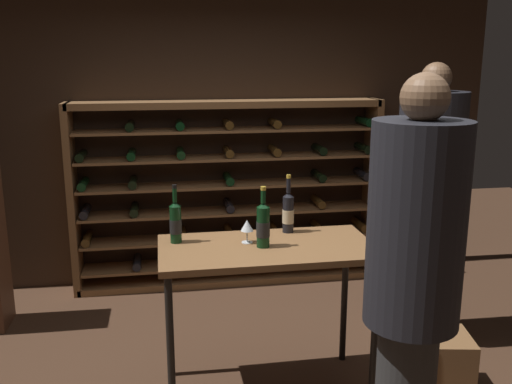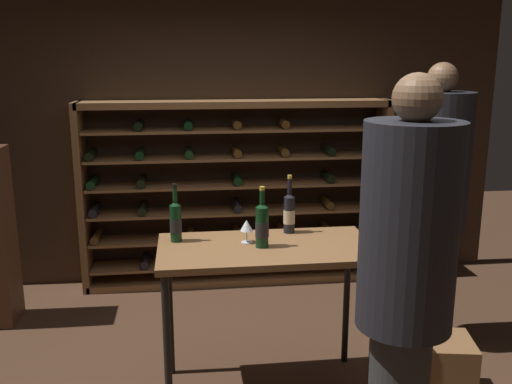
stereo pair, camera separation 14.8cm
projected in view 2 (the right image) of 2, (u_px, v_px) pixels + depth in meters
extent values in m
cube|color=#332319|center=(226.00, 133.00, 5.27)|extent=(5.21, 0.10, 2.78)
cube|color=brown|center=(83.00, 199.00, 5.03)|extent=(0.06, 0.32, 1.71)
cube|color=brown|center=(381.00, 190.00, 5.37)|extent=(0.06, 0.32, 1.71)
cube|color=brown|center=(236.00, 104.00, 5.01)|extent=(2.77, 0.32, 0.06)
cube|color=brown|center=(237.00, 278.00, 5.39)|extent=(2.77, 0.32, 0.06)
cube|color=brown|center=(237.00, 262.00, 5.35)|extent=(2.69, 0.32, 0.02)
cylinder|color=black|center=(146.00, 260.00, 5.24)|extent=(0.08, 0.30, 0.08)
cylinder|color=black|center=(192.00, 258.00, 5.29)|extent=(0.08, 0.30, 0.08)
cylinder|color=black|center=(282.00, 254.00, 5.39)|extent=(0.08, 0.30, 0.08)
cylinder|color=black|center=(368.00, 251.00, 5.50)|extent=(0.08, 0.30, 0.08)
cube|color=brown|center=(237.00, 237.00, 5.29)|extent=(2.69, 0.32, 0.02)
cylinder|color=#4C3314|center=(97.00, 236.00, 5.13)|extent=(0.08, 0.30, 0.08)
cylinder|color=#4C3314|center=(191.00, 233.00, 5.23)|extent=(0.08, 0.30, 0.08)
cylinder|color=#4C3314|center=(237.00, 231.00, 5.28)|extent=(0.08, 0.30, 0.08)
cylinder|color=#4C3314|center=(282.00, 229.00, 5.33)|extent=(0.08, 0.30, 0.08)
cylinder|color=#4C3314|center=(326.00, 228.00, 5.39)|extent=(0.08, 0.30, 0.08)
cylinder|color=#4C3314|center=(369.00, 226.00, 5.44)|extent=(0.08, 0.30, 0.08)
cube|color=brown|center=(237.00, 211.00, 5.24)|extent=(2.69, 0.32, 0.02)
cylinder|color=black|center=(95.00, 210.00, 5.07)|extent=(0.08, 0.30, 0.08)
cylinder|color=black|center=(143.00, 208.00, 5.12)|extent=(0.08, 0.30, 0.08)
cylinder|color=black|center=(237.00, 205.00, 5.22)|extent=(0.08, 0.30, 0.08)
cylinder|color=#4C3314|center=(327.00, 202.00, 5.33)|extent=(0.08, 0.30, 0.08)
cube|color=brown|center=(237.00, 184.00, 5.18)|extent=(2.69, 0.32, 0.02)
cylinder|color=black|center=(93.00, 182.00, 5.01)|extent=(0.08, 0.30, 0.08)
cylinder|color=black|center=(142.00, 181.00, 5.06)|extent=(0.08, 0.30, 0.08)
cylinder|color=black|center=(236.00, 179.00, 5.17)|extent=(0.08, 0.30, 0.08)
cylinder|color=black|center=(327.00, 176.00, 5.27)|extent=(0.08, 0.30, 0.08)
cylinder|color=black|center=(371.00, 175.00, 5.32)|extent=(0.08, 0.30, 0.08)
cube|color=brown|center=(236.00, 157.00, 5.12)|extent=(2.69, 0.32, 0.02)
cylinder|color=black|center=(91.00, 154.00, 4.95)|extent=(0.08, 0.30, 0.08)
cylinder|color=black|center=(141.00, 153.00, 5.00)|extent=(0.08, 0.30, 0.08)
cylinder|color=black|center=(189.00, 152.00, 5.06)|extent=(0.08, 0.30, 0.08)
cylinder|color=#4C3314|center=(236.00, 151.00, 5.11)|extent=(0.08, 0.30, 0.08)
cylinder|color=#4C3314|center=(283.00, 150.00, 5.16)|extent=(0.08, 0.30, 0.08)
cylinder|color=black|center=(328.00, 150.00, 5.21)|extent=(0.08, 0.30, 0.08)
cylinder|color=black|center=(373.00, 149.00, 5.26)|extent=(0.08, 0.30, 0.08)
cube|color=brown|center=(236.00, 130.00, 5.06)|extent=(2.69, 0.32, 0.02)
cylinder|color=black|center=(139.00, 125.00, 4.94)|extent=(0.08, 0.30, 0.08)
cylinder|color=black|center=(188.00, 124.00, 5.00)|extent=(0.08, 0.30, 0.08)
cylinder|color=#4C3314|center=(236.00, 124.00, 5.05)|extent=(0.08, 0.30, 0.08)
cylinder|color=#4C3314|center=(283.00, 123.00, 5.10)|extent=(0.08, 0.30, 0.08)
cylinder|color=black|center=(374.00, 122.00, 5.21)|extent=(0.08, 0.30, 0.08)
cube|color=brown|center=(266.00, 249.00, 3.40)|extent=(1.30, 0.66, 0.04)
cylinder|color=black|center=(167.00, 352.00, 3.17)|extent=(0.04, 0.04, 0.93)
cylinder|color=black|center=(373.00, 339.00, 3.31)|extent=(0.04, 0.04, 0.93)
cylinder|color=black|center=(170.00, 309.00, 3.71)|extent=(0.04, 0.04, 0.93)
cylinder|color=black|center=(346.00, 299.00, 3.86)|extent=(0.04, 0.04, 0.93)
cylinder|color=black|center=(409.00, 227.00, 2.50)|extent=(0.44, 0.44, 0.94)
sphere|color=brown|center=(417.00, 98.00, 2.37)|extent=(0.21, 0.21, 0.21)
cylinder|color=#323232|center=(427.00, 285.00, 4.15)|extent=(0.30, 0.30, 0.89)
cylinder|color=black|center=(436.00, 162.00, 3.93)|extent=(0.47, 0.47, 0.96)
sphere|color=brown|center=(443.00, 78.00, 3.80)|extent=(0.21, 0.21, 0.21)
cube|color=#26193F|center=(443.00, 141.00, 4.11)|extent=(0.05, 0.03, 0.54)
cube|color=brown|center=(432.00, 367.00, 3.54)|extent=(0.53, 0.42, 0.38)
cylinder|color=black|center=(289.00, 215.00, 3.63)|extent=(0.07, 0.07, 0.24)
cone|color=black|center=(289.00, 195.00, 3.60)|extent=(0.07, 0.07, 0.03)
cylinder|color=black|center=(290.00, 186.00, 3.58)|extent=(0.03, 0.03, 0.10)
cylinder|color=#B7932D|center=(290.00, 177.00, 3.57)|extent=(0.03, 0.03, 0.02)
cylinder|color=#C6B28C|center=(289.00, 217.00, 3.63)|extent=(0.07, 0.07, 0.09)
cylinder|color=black|center=(176.00, 223.00, 3.45)|extent=(0.07, 0.07, 0.23)
cone|color=black|center=(175.00, 203.00, 3.42)|extent=(0.07, 0.07, 0.03)
cylinder|color=black|center=(175.00, 194.00, 3.41)|extent=(0.03, 0.03, 0.09)
cylinder|color=black|center=(174.00, 186.00, 3.40)|extent=(0.03, 0.03, 0.02)
cylinder|color=black|center=(176.00, 225.00, 3.45)|extent=(0.07, 0.07, 0.09)
cylinder|color=black|center=(262.00, 227.00, 3.35)|extent=(0.08, 0.08, 0.25)
cone|color=black|center=(262.00, 205.00, 3.32)|extent=(0.08, 0.08, 0.03)
cylinder|color=black|center=(262.00, 197.00, 3.30)|extent=(0.03, 0.03, 0.08)
cylinder|color=#B7932D|center=(262.00, 188.00, 3.29)|extent=(0.03, 0.03, 0.02)
cylinder|color=black|center=(262.00, 229.00, 3.35)|extent=(0.08, 0.08, 0.09)
cylinder|color=silver|center=(247.00, 242.00, 3.45)|extent=(0.07, 0.07, 0.00)
cylinder|color=silver|center=(247.00, 236.00, 3.44)|extent=(0.01, 0.01, 0.07)
cone|color=silver|center=(247.00, 225.00, 3.43)|extent=(0.08, 0.08, 0.07)
cylinder|color=#590A14|center=(247.00, 228.00, 3.43)|extent=(0.04, 0.04, 0.02)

